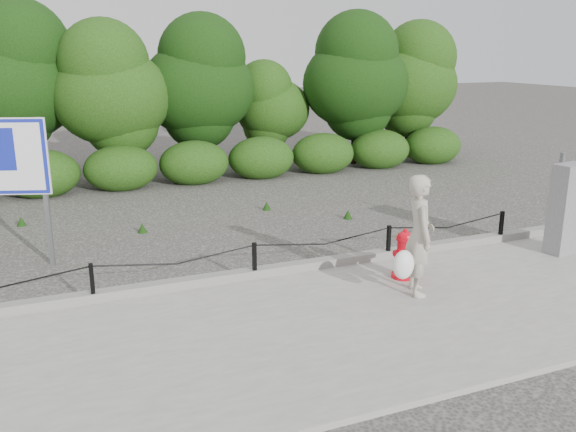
% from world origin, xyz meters
% --- Properties ---
extents(ground, '(90.00, 90.00, 0.00)m').
position_xyz_m(ground, '(0.00, 0.00, 0.00)').
color(ground, '#2D2B28').
rests_on(ground, ground).
extents(sidewalk, '(14.00, 4.00, 0.08)m').
position_xyz_m(sidewalk, '(0.00, -2.00, 0.04)').
color(sidewalk, gray).
rests_on(sidewalk, ground).
extents(curb, '(14.00, 0.22, 0.14)m').
position_xyz_m(curb, '(0.00, 0.05, 0.15)').
color(curb, slate).
rests_on(curb, sidewalk).
extents(chain_barrier, '(10.06, 0.06, 0.60)m').
position_xyz_m(chain_barrier, '(0.00, 0.00, 0.46)').
color(chain_barrier, black).
rests_on(chain_barrier, sidewalk).
extents(treeline, '(20.50, 3.84, 4.83)m').
position_xyz_m(treeline, '(0.30, 8.93, 2.65)').
color(treeline, black).
rests_on(treeline, ground).
extents(fire_hydrant, '(0.46, 0.48, 0.82)m').
position_xyz_m(fire_hydrant, '(2.24, -0.90, 0.47)').
color(fire_hydrant, red).
rests_on(fire_hydrant, sidewalk).
extents(pedestrian, '(0.83, 0.78, 1.83)m').
position_xyz_m(pedestrian, '(2.04, -1.52, 0.97)').
color(pedestrian, '#A89F90').
rests_on(pedestrian, sidewalk).
extents(utility_cabinet, '(0.67, 0.49, 1.80)m').
position_xyz_m(utility_cabinet, '(5.59, -0.93, 0.90)').
color(utility_cabinet, gray).
rests_on(utility_cabinet, sidewalk).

